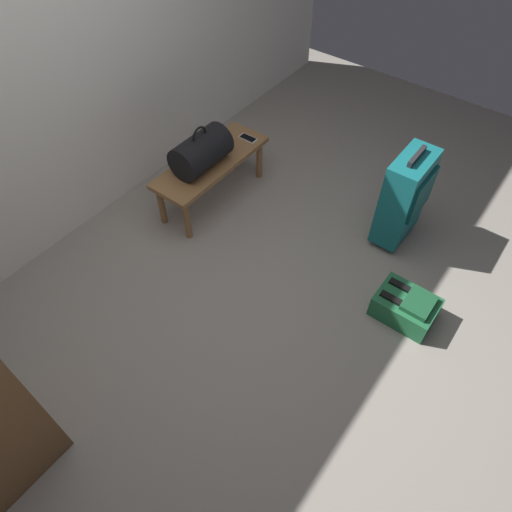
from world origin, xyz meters
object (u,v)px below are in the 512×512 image
at_px(backpack_green, 406,307).
at_px(bench, 211,166).
at_px(cell_phone, 248,138).
at_px(duffel_bag_black, 201,152).
at_px(suitcase_upright_teal, 404,197).

bearing_deg(backpack_green, bench, 86.22).
xyz_separation_m(bench, cell_phone, (0.38, -0.06, 0.06)).
bearing_deg(bench, cell_phone, -8.79).
relative_size(duffel_bag_black, cell_phone, 3.06).
distance_m(cell_phone, suitcase_upright_teal, 1.30).
relative_size(bench, suitcase_upright_teal, 1.32).
height_order(bench, cell_phone, cell_phone).
bearing_deg(cell_phone, duffel_bag_black, 172.90).
xyz_separation_m(cell_phone, suitcase_upright_teal, (0.12, -1.29, 0.00)).
bearing_deg(duffel_bag_black, suitcase_upright_teal, -66.37).
distance_m(suitcase_upright_teal, backpack_green, 0.78).
xyz_separation_m(duffel_bag_black, cell_phone, (0.47, -0.06, -0.13)).
distance_m(duffel_bag_black, suitcase_upright_teal, 1.48).
height_order(bench, suitcase_upright_teal, suitcase_upright_teal).
bearing_deg(suitcase_upright_teal, cell_phone, 95.13).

